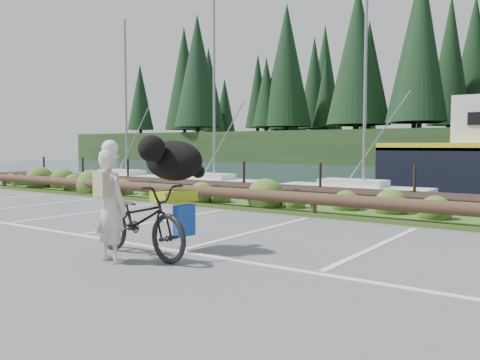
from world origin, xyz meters
name	(u,v)px	position (x,y,z in m)	size (l,w,h in m)	color
ground	(193,247)	(0.00, 0.00, 0.00)	(72.00, 72.00, 0.00)	#535456
vegetation_strip	(326,212)	(0.00, 5.30, 0.05)	(34.00, 1.60, 0.10)	#3D5B21
log_rail	(313,217)	(0.00, 4.60, 0.00)	(32.00, 0.30, 0.60)	#443021
bicycle	(139,220)	(-0.23, -1.03, 0.59)	(0.78, 2.24, 1.18)	black
cyclist	(111,206)	(-0.30, -1.55, 0.86)	(0.63, 0.41, 1.72)	beige
dog	(173,161)	(-0.15, -0.32, 1.52)	(1.19, 0.58, 0.69)	black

